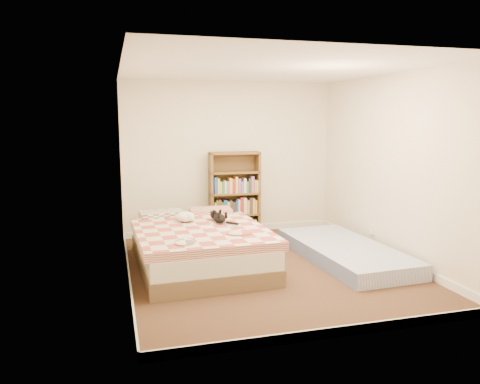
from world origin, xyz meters
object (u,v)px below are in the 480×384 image
object	(u,v)px
bookshelf	(234,204)
white_dog	(186,217)
floor_mattress	(344,252)
black_cat	(219,218)
bed	(198,245)

from	to	relation	value
bookshelf	white_dog	size ratio (longest dim) A/B	4.01
floor_mattress	white_dog	xyz separation A→B (m)	(-2.08, 0.56, 0.49)
floor_mattress	black_cat	xyz separation A→B (m)	(-1.66, 0.43, 0.48)
white_dog	bed	bearing A→B (deg)	-49.21
bookshelf	white_dog	xyz separation A→B (m)	(-0.98, -1.18, 0.08)
bed	white_dog	distance (m)	0.44
black_cat	floor_mattress	bearing A→B (deg)	-23.61
white_dog	bookshelf	bearing A→B (deg)	68.50
bookshelf	floor_mattress	bearing A→B (deg)	-55.19
floor_mattress	white_dog	bearing A→B (deg)	162.23
bookshelf	floor_mattress	xyz separation A→B (m)	(1.10, -1.74, -0.41)
bed	floor_mattress	size ratio (longest dim) A/B	1.00
floor_mattress	white_dog	size ratio (longest dim) A/B	6.60
bookshelf	white_dog	distance (m)	1.54
floor_mattress	black_cat	size ratio (longest dim) A/B	3.89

